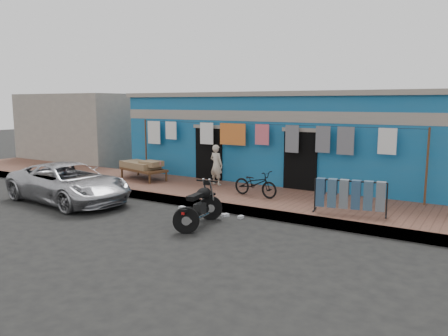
{
  "coord_description": "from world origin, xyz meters",
  "views": [
    {
      "loc": [
        6.55,
        -8.4,
        3.0
      ],
      "look_at": [
        0.0,
        2.0,
        1.15
      ],
      "focal_mm": 35.0,
      "sensor_mm": 36.0,
      "label": 1
    }
  ],
  "objects_px": {
    "jeans_rack": "(350,196)",
    "car": "(69,182)",
    "motorcycle": "(199,205)",
    "seated_person": "(216,165)",
    "charpoy": "(143,170)",
    "bicycle": "(256,181)"
  },
  "relations": [
    {
      "from": "seated_person",
      "to": "car",
      "type": "bearing_deg",
      "value": 59.62
    },
    {
      "from": "car",
      "to": "seated_person",
      "type": "xyz_separation_m",
      "value": [
        2.95,
        3.65,
        0.31
      ]
    },
    {
      "from": "jeans_rack",
      "to": "car",
      "type": "bearing_deg",
      "value": -164.23
    },
    {
      "from": "bicycle",
      "to": "charpoy",
      "type": "bearing_deg",
      "value": 91.52
    },
    {
      "from": "car",
      "to": "charpoy",
      "type": "distance_m",
      "value": 3.15
    },
    {
      "from": "charpoy",
      "to": "jeans_rack",
      "type": "bearing_deg",
      "value": -6.83
    },
    {
      "from": "jeans_rack",
      "to": "bicycle",
      "type": "bearing_deg",
      "value": 170.15
    },
    {
      "from": "car",
      "to": "motorcycle",
      "type": "height_order",
      "value": "car"
    },
    {
      "from": "jeans_rack",
      "to": "charpoy",
      "type": "bearing_deg",
      "value": 173.17
    },
    {
      "from": "jeans_rack",
      "to": "motorcycle",
      "type": "bearing_deg",
      "value": -143.57
    },
    {
      "from": "charpoy",
      "to": "jeans_rack",
      "type": "relative_size",
      "value": 1.15
    },
    {
      "from": "car",
      "to": "seated_person",
      "type": "bearing_deg",
      "value": -33.65
    },
    {
      "from": "car",
      "to": "seated_person",
      "type": "distance_m",
      "value": 4.71
    },
    {
      "from": "seated_person",
      "to": "motorcycle",
      "type": "distance_m",
      "value": 4.15
    },
    {
      "from": "seated_person",
      "to": "motorcycle",
      "type": "xyz_separation_m",
      "value": [
        1.89,
        -3.67,
        -0.4
      ]
    },
    {
      "from": "car",
      "to": "bicycle",
      "type": "relative_size",
      "value": 2.99
    },
    {
      "from": "motorcycle",
      "to": "jeans_rack",
      "type": "height_order",
      "value": "jeans_rack"
    },
    {
      "from": "car",
      "to": "jeans_rack",
      "type": "bearing_deg",
      "value": -68.99
    },
    {
      "from": "car",
      "to": "seated_person",
      "type": "relative_size",
      "value": 3.21
    },
    {
      "from": "motorcycle",
      "to": "car",
      "type": "bearing_deg",
      "value": 171.33
    },
    {
      "from": "seated_person",
      "to": "jeans_rack",
      "type": "distance_m",
      "value": 5.13
    },
    {
      "from": "seated_person",
      "to": "jeans_rack",
      "type": "bearing_deg",
      "value": 172.28
    }
  ]
}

